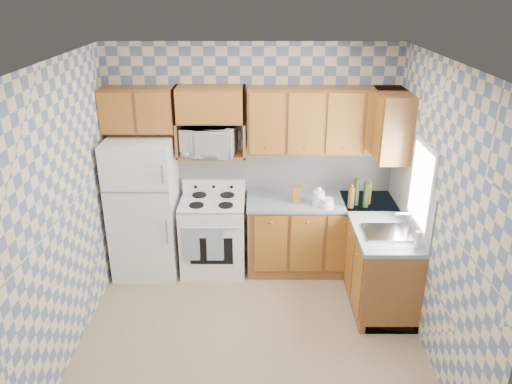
# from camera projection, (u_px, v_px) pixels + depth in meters

# --- Properties ---
(floor) EXTENTS (3.40, 3.40, 0.00)m
(floor) POSITION_uv_depth(u_px,v_px,m) (251.00, 334.00, 5.07)
(floor) COLOR #8B7657
(floor) RESTS_ON ground
(back_wall) EXTENTS (3.40, 0.02, 2.70)m
(back_wall) POSITION_uv_depth(u_px,v_px,m) (252.00, 157.00, 6.02)
(back_wall) COLOR slate
(back_wall) RESTS_ON ground
(right_wall) EXTENTS (0.02, 3.20, 2.70)m
(right_wall) POSITION_uv_depth(u_px,v_px,m) (437.00, 214.00, 4.54)
(right_wall) COLOR slate
(right_wall) RESTS_ON ground
(backsplash_back) EXTENTS (2.60, 0.02, 0.56)m
(backsplash_back) POSITION_uv_depth(u_px,v_px,m) (285.00, 169.00, 6.07)
(backsplash_back) COLOR silver
(backsplash_back) RESTS_ON back_wall
(backsplash_right) EXTENTS (0.02, 1.60, 0.56)m
(backsplash_right) POSITION_uv_depth(u_px,v_px,m) (409.00, 195.00, 5.33)
(backsplash_right) COLOR silver
(backsplash_right) RESTS_ON right_wall
(refrigerator) EXTENTS (0.75, 0.70, 1.68)m
(refrigerator) POSITION_uv_depth(u_px,v_px,m) (144.00, 207.00, 5.90)
(refrigerator) COLOR white
(refrigerator) RESTS_ON floor
(stove_body) EXTENTS (0.76, 0.65, 0.90)m
(stove_body) POSITION_uv_depth(u_px,v_px,m) (214.00, 236.00, 6.07)
(stove_body) COLOR white
(stove_body) RESTS_ON floor
(cooktop) EXTENTS (0.76, 0.65, 0.02)m
(cooktop) POSITION_uv_depth(u_px,v_px,m) (212.00, 202.00, 5.90)
(cooktop) COLOR silver
(cooktop) RESTS_ON stove_body
(backguard) EXTENTS (0.76, 0.08, 0.17)m
(backguard) POSITION_uv_depth(u_px,v_px,m) (214.00, 185.00, 6.11)
(backguard) COLOR white
(backguard) RESTS_ON cooktop
(dish_towel_left) EXTENTS (0.20, 0.02, 0.42)m
(dish_towel_left) POSITION_uv_depth(u_px,v_px,m) (191.00, 244.00, 5.73)
(dish_towel_left) COLOR navy
(dish_towel_left) RESTS_ON stove_body
(dish_towel_right) EXTENTS (0.20, 0.02, 0.42)m
(dish_towel_right) POSITION_uv_depth(u_px,v_px,m) (215.00, 244.00, 5.73)
(dish_towel_right) COLOR navy
(dish_towel_right) RESTS_ON stove_body
(base_cabinets_back) EXTENTS (1.75, 0.60, 0.88)m
(base_cabinets_back) POSITION_uv_depth(u_px,v_px,m) (320.00, 236.00, 6.09)
(base_cabinets_back) COLOR brown
(base_cabinets_back) RESTS_ON floor
(base_cabinets_right) EXTENTS (0.60, 1.60, 0.88)m
(base_cabinets_right) POSITION_uv_depth(u_px,v_px,m) (375.00, 257.00, 5.63)
(base_cabinets_right) COLOR brown
(base_cabinets_right) RESTS_ON floor
(countertop_back) EXTENTS (1.77, 0.63, 0.04)m
(countertop_back) POSITION_uv_depth(u_px,v_px,m) (321.00, 201.00, 5.91)
(countertop_back) COLOR slate
(countertop_back) RESTS_ON base_cabinets_back
(countertop_right) EXTENTS (0.63, 1.60, 0.04)m
(countertop_right) POSITION_uv_depth(u_px,v_px,m) (379.00, 220.00, 5.45)
(countertop_right) COLOR slate
(countertop_right) RESTS_ON base_cabinets_right
(upper_cabinets_back) EXTENTS (1.75, 0.33, 0.74)m
(upper_cabinets_back) POSITION_uv_depth(u_px,v_px,m) (324.00, 120.00, 5.67)
(upper_cabinets_back) COLOR brown
(upper_cabinets_back) RESTS_ON back_wall
(upper_cabinets_fridge) EXTENTS (0.82, 0.33, 0.50)m
(upper_cabinets_fridge) POSITION_uv_depth(u_px,v_px,m) (138.00, 110.00, 5.63)
(upper_cabinets_fridge) COLOR brown
(upper_cabinets_fridge) RESTS_ON back_wall
(upper_cabinets_right) EXTENTS (0.33, 0.70, 0.74)m
(upper_cabinets_right) POSITION_uv_depth(u_px,v_px,m) (391.00, 125.00, 5.50)
(upper_cabinets_right) COLOR brown
(upper_cabinets_right) RESTS_ON right_wall
(microwave_shelf) EXTENTS (0.80, 0.33, 0.03)m
(microwave_shelf) POSITION_uv_depth(u_px,v_px,m) (212.00, 155.00, 5.84)
(microwave_shelf) COLOR brown
(microwave_shelf) RESTS_ON back_wall
(microwave) EXTENTS (0.65, 0.48, 0.33)m
(microwave) POSITION_uv_depth(u_px,v_px,m) (209.00, 141.00, 5.74)
(microwave) COLOR white
(microwave) RESTS_ON microwave_shelf
(sink) EXTENTS (0.48, 0.40, 0.03)m
(sink) POSITION_uv_depth(u_px,v_px,m) (387.00, 233.00, 5.12)
(sink) COLOR #B7B7BC
(sink) RESTS_ON countertop_right
(window) EXTENTS (0.02, 0.66, 0.86)m
(window) POSITION_uv_depth(u_px,v_px,m) (421.00, 185.00, 4.91)
(window) COLOR silver
(window) RESTS_ON right_wall
(bottle_0) EXTENTS (0.07, 0.07, 0.32)m
(bottle_0) POSITION_uv_depth(u_px,v_px,m) (356.00, 192.00, 5.72)
(bottle_0) COLOR black
(bottle_0) RESTS_ON countertop_back
(bottle_1) EXTENTS (0.07, 0.07, 0.30)m
(bottle_1) POSITION_uv_depth(u_px,v_px,m) (366.00, 195.00, 5.67)
(bottle_1) COLOR black
(bottle_1) RESTS_ON countertop_back
(bottle_2) EXTENTS (0.07, 0.07, 0.27)m
(bottle_2) POSITION_uv_depth(u_px,v_px,m) (369.00, 192.00, 5.77)
(bottle_2) COLOR #5A3413
(bottle_2) RESTS_ON countertop_back
(bottle_3) EXTENTS (0.07, 0.07, 0.25)m
(bottle_3) POSITION_uv_depth(u_px,v_px,m) (351.00, 197.00, 5.66)
(bottle_3) COLOR #5A3413
(bottle_3) RESTS_ON countertop_back
(knife_block) EXTENTS (0.09, 0.09, 0.20)m
(knife_block) POSITION_uv_depth(u_px,v_px,m) (296.00, 194.00, 5.80)
(knife_block) COLOR brown
(knife_block) RESTS_ON countertop_back
(electric_kettle) EXTENTS (0.14, 0.14, 0.18)m
(electric_kettle) POSITION_uv_depth(u_px,v_px,m) (319.00, 198.00, 5.73)
(electric_kettle) COLOR white
(electric_kettle) RESTS_ON countertop_back
(food_containers) EXTENTS (0.16, 0.16, 0.11)m
(food_containers) POSITION_uv_depth(u_px,v_px,m) (327.00, 203.00, 5.69)
(food_containers) COLOR silver
(food_containers) RESTS_ON countertop_back
(soap_bottle) EXTENTS (0.06, 0.06, 0.17)m
(soap_bottle) POSITION_uv_depth(u_px,v_px,m) (418.00, 239.00, 4.81)
(soap_bottle) COLOR silver
(soap_bottle) RESTS_ON countertop_right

